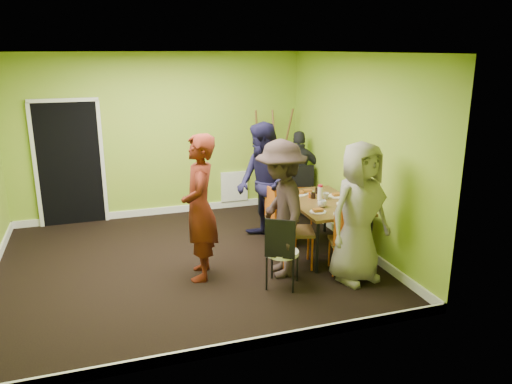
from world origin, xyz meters
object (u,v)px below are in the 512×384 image
chair_left_near (291,224)px  person_standing (200,208)px  orange_bottle (310,195)px  chair_front_end (346,237)px  easel (272,159)px  thermos (320,193)px  person_left_far (263,184)px  blue_bottle (355,199)px  person_left_near (281,209)px  chair_bentwood (282,249)px  person_front_end (359,213)px  dining_table (323,205)px  chair_left_far (277,213)px  chair_back_end (302,182)px  person_back_end (299,174)px

chair_left_near → person_standing: 1.26m
orange_bottle → chair_front_end: bearing=-86.8°
easel → chair_front_end: bearing=-91.3°
thermos → person_left_far: person_left_far is taller
blue_bottle → person_left_far: person_left_far is taller
thermos → orange_bottle: thermos is taller
person_left_near → chair_front_end: bearing=78.1°
chair_bentwood → thermos: thermos is taller
chair_bentwood → person_front_end: (0.99, -0.07, 0.38)m
dining_table → thermos: thermos is taller
chair_left_far → chair_left_near: bearing=-9.9°
chair_left_near → chair_back_end: 1.97m
chair_bentwood → person_left_far: bearing=111.4°
thermos → easel: bearing=89.3°
chair_bentwood → person_left_far: person_left_far is taller
person_left_far → person_standing: bearing=-59.3°
person_standing → person_front_end: (1.85, -0.70, -0.04)m
orange_bottle → person_standing: 1.82m
blue_bottle → chair_back_end: bearing=90.6°
easel → person_back_end: 0.67m
dining_table → person_left_near: size_ratio=0.84×
chair_back_end → easel: easel is taller
chair_left_far → thermos: 0.70m
chair_front_end → person_front_end: 0.43m
person_left_far → person_left_near: person_left_far is taller
chair_back_end → blue_bottle: 1.79m
chair_left_near → blue_bottle: size_ratio=4.80×
dining_table → chair_bentwood: bearing=-136.3°
orange_bottle → person_left_far: person_left_far is taller
orange_bottle → person_back_end: 1.44m
chair_bentwood → blue_bottle: size_ratio=4.23×
chair_front_end → thermos: thermos is taller
dining_table → easel: easel is taller
orange_bottle → person_left_far: bearing=151.3°
orange_bottle → chair_back_end: bearing=71.5°
person_left_far → person_front_end: bearing=18.3°
chair_front_end → person_front_end: size_ratio=0.51×
blue_bottle → person_left_far: (-1.02, 0.93, 0.06)m
chair_bentwood → blue_bottle: blue_bottle is taller
easel → dining_table: bearing=-90.4°
dining_table → thermos: size_ratio=7.66×
chair_left_far → person_standing: person_standing is taller
chair_back_end → person_left_near: bearing=80.9°
dining_table → chair_front_end: (-0.05, -0.82, -0.18)m
chair_left_near → thermos: bearing=140.2°
thermos → person_back_end: bearing=78.2°
chair_left_near → thermos: chair_left_near is taller
chair_back_end → blue_bottle: blue_bottle is taller
dining_table → chair_back_end: 1.42m
chair_bentwood → easel: size_ratio=0.51×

